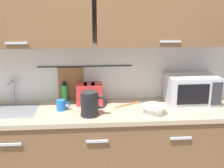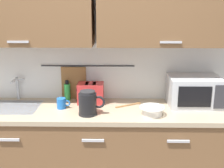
% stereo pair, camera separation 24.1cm
% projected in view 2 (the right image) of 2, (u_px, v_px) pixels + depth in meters
% --- Properties ---
extents(counter_unit, '(2.53, 0.64, 0.90)m').
position_uv_depth(counter_unit, '(95.00, 153.00, 2.69)').
color(counter_unit, brown).
rests_on(counter_unit, ground).
extents(back_wall_assembly, '(3.70, 0.41, 2.50)m').
position_uv_depth(back_wall_assembly, '(96.00, 36.00, 2.62)').
color(back_wall_assembly, silver).
rests_on(back_wall_assembly, ground).
extents(sink_faucet, '(0.09, 0.17, 0.22)m').
position_uv_depth(sink_faucet, '(17.00, 86.00, 2.76)').
color(sink_faucet, '#B2B5BA').
rests_on(sink_faucet, counter_unit).
extents(microwave, '(0.46, 0.35, 0.27)m').
position_uv_depth(microwave, '(194.00, 91.00, 2.62)').
color(microwave, silver).
rests_on(microwave, counter_unit).
extents(electric_kettle, '(0.23, 0.16, 0.21)m').
position_uv_depth(electric_kettle, '(88.00, 103.00, 2.40)').
color(electric_kettle, black).
rests_on(electric_kettle, counter_unit).
extents(dish_soap_bottle, '(0.06, 0.06, 0.20)m').
position_uv_depth(dish_soap_bottle, '(67.00, 91.00, 2.78)').
color(dish_soap_bottle, green).
rests_on(dish_soap_bottle, counter_unit).
extents(mug_near_sink, '(0.12, 0.08, 0.09)m').
position_uv_depth(mug_near_sink, '(62.00, 103.00, 2.56)').
color(mug_near_sink, blue).
rests_on(mug_near_sink, counter_unit).
extents(mixing_bowl, '(0.21, 0.21, 0.08)m').
position_uv_depth(mixing_bowl, '(152.00, 110.00, 2.40)').
color(mixing_bowl, silver).
rests_on(mixing_bowl, counter_unit).
extents(toaster, '(0.26, 0.17, 0.19)m').
position_uv_depth(toaster, '(91.00, 93.00, 2.69)').
color(toaster, red).
rests_on(toaster, counter_unit).
extents(wooden_spoon, '(0.25, 0.16, 0.01)m').
position_uv_depth(wooden_spoon, '(132.00, 104.00, 2.65)').
color(wooden_spoon, '#9E7042').
rests_on(wooden_spoon, counter_unit).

